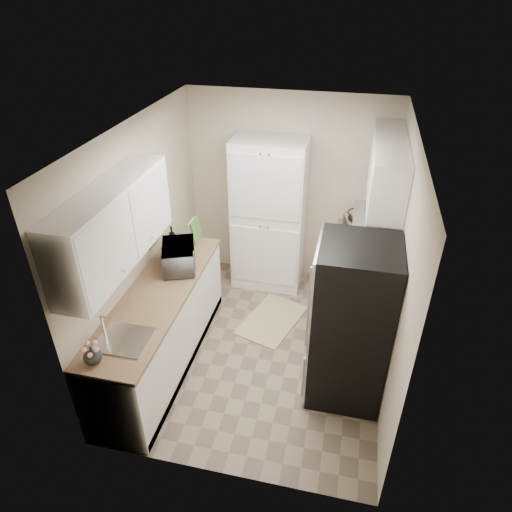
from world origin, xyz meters
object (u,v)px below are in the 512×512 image
at_px(toaster_oven, 359,227).
at_px(pantry_cabinet, 269,216).
at_px(refrigerator, 351,324).
at_px(microwave, 179,257).
at_px(wine_bottle, 172,239).
at_px(electric_range, 354,304).

bearing_deg(toaster_oven, pantry_cabinet, 158.68).
bearing_deg(pantry_cabinet, refrigerator, -56.54).
height_order(microwave, toaster_oven, microwave).
height_order(microwave, wine_bottle, microwave).
height_order(wine_bottle, toaster_oven, wine_bottle).
xyz_separation_m(refrigerator, microwave, (-1.87, 0.46, 0.21)).
bearing_deg(toaster_oven, refrigerator, -105.03).
bearing_deg(microwave, electric_range, -100.83).
bearing_deg(electric_range, refrigerator, -92.48).
xyz_separation_m(electric_range, wine_bottle, (-2.11, 0.00, 0.58)).
bearing_deg(wine_bottle, toaster_oven, 20.95).
relative_size(refrigerator, microwave, 3.42).
xyz_separation_m(refrigerator, wine_bottle, (-2.08, 0.80, 0.21)).
relative_size(pantry_cabinet, toaster_oven, 4.97).
bearing_deg(electric_range, toaster_oven, 92.43).
relative_size(electric_range, wine_bottle, 4.18).
distance_m(electric_range, microwave, 2.02).
relative_size(pantry_cabinet, refrigerator, 1.18).
height_order(pantry_cabinet, wine_bottle, pantry_cabinet).
xyz_separation_m(electric_range, toaster_oven, (-0.03, 0.80, 0.56)).
relative_size(electric_range, microwave, 2.27).
bearing_deg(toaster_oven, electric_range, -102.57).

